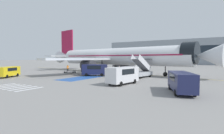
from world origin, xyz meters
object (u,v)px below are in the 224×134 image
ground_crew_2 (104,69)px  fuel_tanker (124,64)px  airliner (114,57)px  ground_crew_0 (119,70)px  boarding_stairs_forward (141,72)px  baggage_cart (70,72)px  service_van_3 (181,81)px  terminal_building (176,52)px  service_van_2 (7,71)px  service_van_0 (123,74)px  service_van_1 (95,69)px  ground_crew_3 (81,68)px  ground_crew_1 (68,68)px

ground_crew_2 → fuel_tanker: bearing=-87.7°
airliner → ground_crew_0: bearing=54.6°
boarding_stairs_forward → baggage_cart: boarding_stairs_forward is taller
service_van_3 → terminal_building: 90.54m
baggage_cart → airliner: bearing=-78.3°
boarding_stairs_forward → baggage_cart: size_ratio=1.84×
service_van_2 → service_van_3: bearing=-24.1°
service_van_0 → ground_crew_2: service_van_0 is taller
service_van_3 → ground_crew_2: size_ratio=3.29×
service_van_1 → ground_crew_0: 5.81m
service_van_2 → ground_crew_0: (15.36, 15.49, -0.14)m
service_van_0 → ground_crew_3: size_ratio=3.35×
fuel_tanker → service_van_0: bearing=18.3°
ground_crew_0 → ground_crew_3: ground_crew_0 is taller
airliner → service_van_2: bearing=-22.2°
boarding_stairs_forward → ground_crew_2: boarding_stairs_forward is taller
baggage_cart → service_van_2: bearing=143.9°
service_van_0 → ground_crew_1: service_van_0 is taller
airliner → service_van_0: airliner is taller
boarding_stairs_forward → ground_crew_2: (-10.47, 3.32, 0.01)m
service_van_1 → ground_crew_1: bearing=-137.7°
airliner → fuel_tanker: (-6.76, 19.20, -2.34)m
terminal_building → baggage_cart: bearing=-97.2°
boarding_stairs_forward → ground_crew_1: (-20.89, 2.17, 0.05)m
boarding_stairs_forward → service_van_0: boarding_stairs_forward is taller
terminal_building → boarding_stairs_forward: bearing=-83.6°
terminal_building → service_van_1: bearing=-90.3°
airliner → ground_crew_0: airliner is taller
service_van_0 → baggage_cart: size_ratio=1.83×
service_van_2 → ground_crew_3: 17.38m
service_van_1 → ground_crew_3: service_van_1 is taller
ground_crew_2 → service_van_2: bearing=43.0°
ground_crew_0 → ground_crew_2: (-4.36, 0.48, -0.01)m
airliner → service_van_3: size_ratio=7.84×
service_van_3 → ground_crew_3: 31.46m
service_van_0 → terminal_building: 87.25m
airliner → service_van_2: airliner is taller
boarding_stairs_forward → ground_crew_0: bearing=165.1°
ground_crew_1 → terminal_building: (12.30, 75.01, 5.92)m
service_van_0 → ground_crew_3: (-19.27, 13.80, -0.46)m
fuel_tanker → service_van_3: bearing=26.2°
baggage_cart → ground_crew_1: size_ratio=1.61×
service_van_0 → service_van_2: 22.68m
ground_crew_0 → ground_crew_2: size_ratio=1.01×
boarding_stairs_forward → service_van_2: size_ratio=1.04×
airliner → fuel_tanker: airliner is taller
ground_crew_0 → fuel_tanker: bearing=20.9°
service_van_3 → terminal_building: terminal_building is taller
ground_crew_0 → ground_crew_2: 4.38m
ground_crew_3 → terminal_building: (9.70, 72.75, 6.06)m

